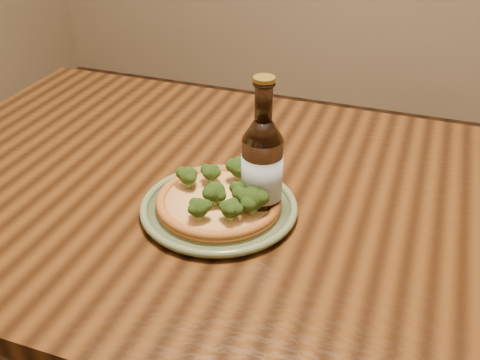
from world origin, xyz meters
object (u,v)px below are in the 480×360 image
(table, at_px, (283,241))
(plate, at_px, (219,207))
(pizza, at_px, (222,199))
(beer_bottle, at_px, (262,168))

(table, xyz_separation_m, plate, (-0.10, -0.07, 0.10))
(pizza, bearing_deg, beer_bottle, 16.47)
(plate, bearing_deg, beer_bottle, 16.10)
(table, xyz_separation_m, beer_bottle, (-0.03, -0.05, 0.19))
(table, relative_size, beer_bottle, 6.16)
(pizza, bearing_deg, plate, -168.55)
(plate, height_order, pizza, pizza)
(plate, relative_size, pizza, 1.26)
(plate, bearing_deg, table, 36.10)
(pizza, height_order, beer_bottle, beer_bottle)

